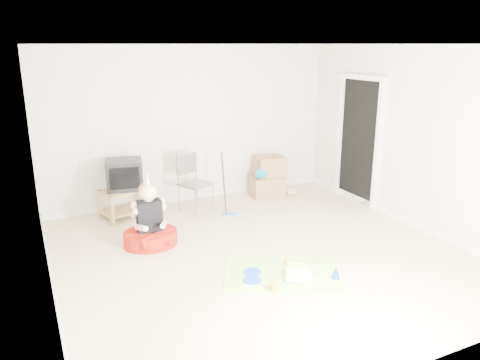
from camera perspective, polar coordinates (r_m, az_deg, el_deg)
name	(u,v)px	position (r m, az deg, el deg)	size (l,w,h in m)	color
ground	(260,254)	(6.11, 2.49, -8.98)	(5.00, 5.00, 0.00)	#C9B290
doorway_recess	(359,142)	(8.08, 14.30, 4.48)	(0.02, 0.90, 2.05)	black
tv_stand	(126,200)	(7.46, -13.72, -2.42)	(0.84, 0.65, 0.46)	#9C7846
crt_tv	(124,174)	(7.34, -13.93, 0.67)	(0.54, 0.44, 0.46)	black
folding_chair	(195,184)	(7.46, -5.45, -0.48)	(0.56, 0.55, 0.96)	gray
cardboard_boxes	(268,178)	(8.25, 3.43, 0.30)	(0.63, 0.51, 0.71)	#916646
floor_mop	(229,199)	(7.33, -1.30, -2.37)	(0.25, 0.32, 0.96)	blue
book_pile	(290,192)	(8.48, 6.09, -1.46)	(0.26, 0.28, 0.08)	#28783E
seated_woman	(150,229)	(6.38, -10.90, -5.92)	(0.73, 0.73, 1.03)	#9E190E
party_mat	(281,272)	(5.66, 5.08, -11.14)	(1.35, 0.98, 0.01)	#E53070
birthday_cake	(299,275)	(5.53, 7.17, -11.48)	(0.37, 0.35, 0.14)	white
blue_plate_near	(252,272)	(5.63, 1.53, -11.12)	(0.21, 0.21, 0.01)	#173ABC
blue_plate_far	(252,280)	(5.46, 1.48, -12.10)	(0.21, 0.21, 0.01)	#173ABC
orange_cup_near	(288,262)	(5.82, 5.83, -9.90)	(0.07, 0.07, 0.08)	orange
orange_cup_far	(274,287)	(5.25, 4.12, -12.85)	(0.08, 0.08, 0.09)	orange
blue_party_hat	(336,272)	(5.58, 11.62, -10.96)	(0.10, 0.10, 0.15)	#16359F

